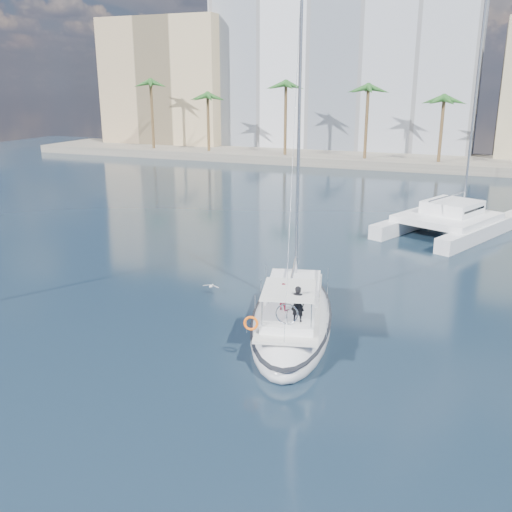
% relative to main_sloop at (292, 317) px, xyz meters
% --- Properties ---
extents(ground, '(160.00, 160.00, 0.00)m').
position_rel_main_sloop_xyz_m(ground, '(-3.00, -0.45, -0.54)').
color(ground, black).
rests_on(ground, ground).
extents(quay, '(120.00, 14.00, 1.20)m').
position_rel_main_sloop_xyz_m(quay, '(-3.00, 60.55, 0.06)').
color(quay, gray).
rests_on(quay, ground).
extents(building_modern, '(42.00, 16.00, 28.00)m').
position_rel_main_sloop_xyz_m(building_modern, '(-15.00, 72.55, 13.46)').
color(building_modern, silver).
rests_on(building_modern, ground).
extents(building_tan_left, '(22.00, 14.00, 22.00)m').
position_rel_main_sloop_xyz_m(building_tan_left, '(-45.00, 68.55, 10.46)').
color(building_tan_left, tan).
rests_on(building_tan_left, ground).
extents(palm_left, '(3.60, 3.60, 12.30)m').
position_rel_main_sloop_xyz_m(palm_left, '(-37.00, 56.55, 9.74)').
color(palm_left, brown).
rests_on(palm_left, ground).
extents(palm_centre, '(3.60, 3.60, 12.30)m').
position_rel_main_sloop_xyz_m(palm_centre, '(-3.00, 56.55, 9.74)').
color(palm_centre, brown).
rests_on(palm_centre, ground).
extents(main_sloop, '(6.71, 12.61, 17.87)m').
position_rel_main_sloop_xyz_m(main_sloop, '(0.00, 0.00, 0.00)').
color(main_sloop, silver).
rests_on(main_sloop, ground).
extents(catamaran, '(11.34, 14.81, 19.20)m').
position_rel_main_sloop_xyz_m(catamaran, '(5.86, 22.35, 0.64)').
color(catamaran, silver).
rests_on(catamaran, ground).
extents(seagull, '(0.99, 0.42, 0.18)m').
position_rel_main_sloop_xyz_m(seagull, '(-5.62, 2.53, -0.02)').
color(seagull, silver).
rests_on(seagull, ground).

